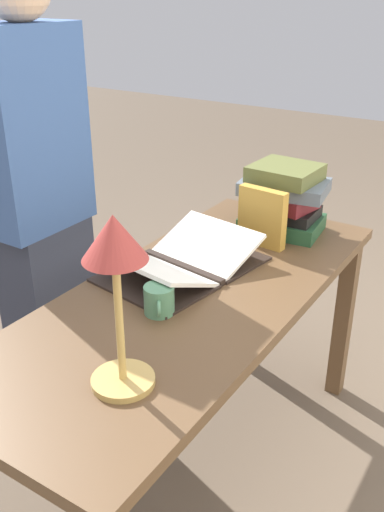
{
  "coord_description": "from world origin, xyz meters",
  "views": [
    {
      "loc": [
        1.24,
        0.79,
        1.55
      ],
      "look_at": [
        -0.06,
        -0.04,
        0.81
      ],
      "focal_mm": 40.0,
      "sensor_mm": 36.0,
      "label": 1
    }
  ],
  "objects": [
    {
      "name": "book_stack_tall",
      "position": [
        -0.56,
        0.03,
        0.85
      ],
      "size": [
        0.25,
        0.32,
        0.25
      ],
      "color": "#234C2D",
      "rests_on": "reading_desk"
    },
    {
      "name": "open_book",
      "position": [
        -0.1,
        -0.1,
        0.75
      ],
      "size": [
        0.55,
        0.41,
        0.1
      ],
      "rotation": [
        0.0,
        0.0,
        -0.16
      ],
      "color": "black",
      "rests_on": "reading_desk"
    },
    {
      "name": "reading_lamp",
      "position": [
        0.45,
        0.1,
        1.03
      ],
      "size": [
        0.15,
        0.15,
        0.41
      ],
      "color": "tan",
      "rests_on": "reading_desk"
    },
    {
      "name": "reading_desk",
      "position": [
        0.0,
        0.0,
        0.62
      ],
      "size": [
        1.5,
        0.62,
        0.73
      ],
      "color": "brown",
      "rests_on": "ground_plane"
    },
    {
      "name": "book_standing_upright",
      "position": [
        -0.41,
        0.02,
        0.83
      ],
      "size": [
        0.05,
        0.18,
        0.2
      ],
      "rotation": [
        0.0,
        0.0,
        -0.1
      ],
      "color": "#BC8933",
      "rests_on": "reading_desk"
    },
    {
      "name": "person_reader",
      "position": [
        -0.03,
        -0.64,
        0.81
      ],
      "size": [
        0.36,
        0.22,
        1.64
      ],
      "rotation": [
        0.0,
        0.0,
        3.14
      ],
      "color": "#2D3342",
      "rests_on": "ground_plane"
    },
    {
      "name": "ground_plane",
      "position": [
        0.0,
        0.0,
        0.0
      ],
      "size": [
        12.0,
        12.0,
        0.0
      ],
      "primitive_type": "plane",
      "color": "brown"
    },
    {
      "name": "coffee_mug",
      "position": [
        0.15,
        -0.01,
        0.77
      ],
      "size": [
        0.1,
        0.09,
        0.08
      ],
      "rotation": [
        0.0,
        0.0,
        0.62
      ],
      "color": "#4C7F5B",
      "rests_on": "reading_desk"
    }
  ]
}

